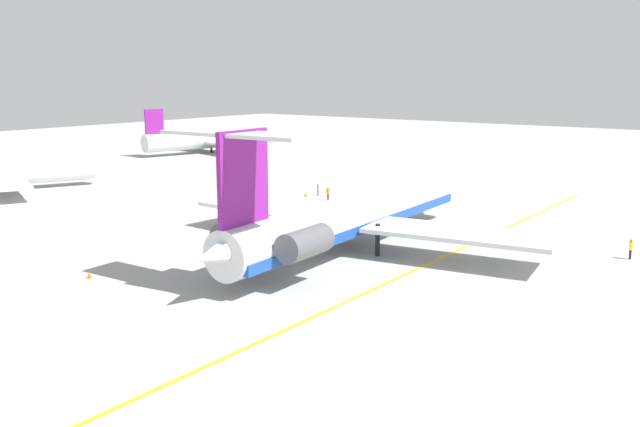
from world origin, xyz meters
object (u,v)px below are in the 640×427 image
(main_jetliner, at_px, (348,216))
(airliner_mid_left, at_px, (10,175))
(ground_crew_portside, at_px, (631,247))
(safety_cone_wingtip, at_px, (306,194))
(safety_cone_nose, at_px, (89,275))
(ground_crew_near_nose, at_px, (328,192))
(airliner_mid_right, at_px, (215,139))
(ground_crew_near_tail, at_px, (318,188))

(main_jetliner, height_order, airliner_mid_left, main_jetliner)
(ground_crew_portside, distance_m, safety_cone_wingtip, 43.04)
(ground_crew_portside, height_order, safety_cone_nose, ground_crew_portside)
(main_jetliner, xyz_separation_m, airliner_mid_left, (-0.27, 56.87, -1.06))
(ground_crew_near_nose, bearing_deg, airliner_mid_left, -100.09)
(airliner_mid_right, height_order, ground_crew_portside, airliner_mid_right)
(airliner_mid_left, distance_m, safety_cone_wingtip, 41.67)
(main_jetliner, height_order, ground_crew_near_tail, main_jetliner)
(main_jetliner, relative_size, airliner_mid_left, 1.70)
(ground_crew_near_nose, relative_size, safety_cone_wingtip, 3.25)
(airliner_mid_left, distance_m, ground_crew_portside, 79.41)
(main_jetliner, bearing_deg, ground_crew_near_nose, 37.01)
(airliner_mid_left, xyz_separation_m, safety_cone_wingtip, (20.68, -36.13, -1.95))
(ground_crew_near_tail, bearing_deg, main_jetliner, -98.62)
(airliner_mid_right, relative_size, ground_crew_portside, 17.16)
(ground_crew_near_nose, bearing_deg, airliner_mid_right, -157.63)
(ground_crew_near_nose, relative_size, safety_cone_nose, 3.25)
(ground_crew_near_nose, distance_m, safety_cone_nose, 39.49)
(safety_cone_wingtip, bearing_deg, ground_crew_near_tail, -33.70)
(main_jetliner, xyz_separation_m, safety_cone_wingtip, (20.41, 20.74, -3.01))
(main_jetliner, relative_size, safety_cone_wingtip, 75.26)
(safety_cone_wingtip, bearing_deg, airliner_mid_right, 57.32)
(airliner_mid_right, xyz_separation_m, ground_crew_near_nose, (-31.23, -51.83, -1.62))
(airliner_mid_right, xyz_separation_m, safety_cone_wingtip, (-30.60, -47.69, -2.48))
(airliner_mid_right, height_order, safety_cone_nose, airliner_mid_right)
(ground_crew_portside, relative_size, safety_cone_nose, 3.28)
(airliner_mid_right, bearing_deg, ground_crew_portside, -99.02)
(airliner_mid_right, xyz_separation_m, ground_crew_near_tail, (-29.16, -48.66, -1.67))
(ground_crew_near_tail, distance_m, safety_cone_nose, 42.05)
(safety_cone_nose, distance_m, safety_cone_wingtip, 40.83)
(ground_crew_near_nose, height_order, ground_crew_near_tail, ground_crew_near_nose)
(main_jetliner, height_order, airliner_mid_right, main_jetliner)
(ground_crew_near_tail, relative_size, ground_crew_portside, 0.95)
(airliner_mid_left, xyz_separation_m, ground_crew_portside, (12.61, -78.40, -1.08))
(ground_crew_near_nose, xyz_separation_m, ground_crew_near_tail, (2.07, 3.18, -0.05))
(ground_crew_near_nose, height_order, safety_cone_nose, ground_crew_near_nose)
(airliner_mid_right, relative_size, safety_cone_wingtip, 56.34)
(airliner_mid_right, bearing_deg, ground_crew_near_tail, -106.69)
(ground_crew_near_nose, bearing_deg, ground_crew_near_tail, -159.67)
(ground_crew_near_tail, xyz_separation_m, safety_cone_nose, (-41.25, -8.12, -0.81))
(safety_cone_nose, relative_size, safety_cone_wingtip, 1.00)
(safety_cone_nose, bearing_deg, main_jetliner, -31.02)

